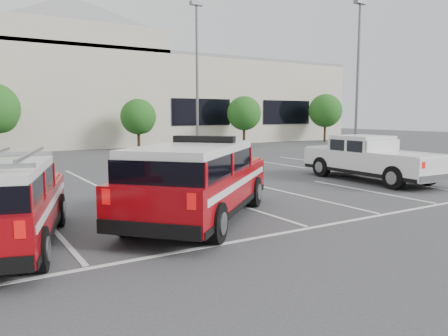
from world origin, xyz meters
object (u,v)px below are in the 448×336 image
object	(u,v)px
tree_mid_right	(139,118)
white_pickup	(370,163)
fire_chief_suv	(198,187)
convention_building	(48,93)
light_pole_right	(358,78)
tree_right	(245,115)
tree_far_right	(326,112)
light_pole_mid	(197,79)

from	to	relation	value
tree_mid_right	white_pickup	distance (m)	20.60
white_pickup	fire_chief_suv	bearing A→B (deg)	-163.99
convention_building	light_pole_right	distance (m)	26.99
fire_chief_suv	tree_mid_right	bearing A→B (deg)	120.15
light_pole_right	white_pickup	world-z (taller)	light_pole_right
convention_building	tree_right	distance (m)	17.96
convention_building	light_pole_right	xyz separation A→B (m)	(15.82, -21.86, 0.47)
convention_building	tree_far_right	size ratio (longest dim) A/B	12.38
fire_chief_suv	white_pickup	size ratio (longest dim) A/B	0.99
light_pole_right	fire_chief_suv	xyz separation A→B (m)	(-17.96, -10.69, -4.29)
convention_building	fire_chief_suv	bearing A→B (deg)	-93.77
tree_mid_right	tree_right	size ratio (longest dim) A/B	0.90
light_pole_mid	tree_right	bearing A→B (deg)	36.77
light_pole_right	tree_far_right	bearing A→B (deg)	52.96
convention_building	light_pole_mid	distance (m)	17.27
convention_building	fire_chief_suv	size ratio (longest dim) A/B	9.77
light_pole_mid	white_pickup	distance (m)	15.02
tree_right	white_pickup	world-z (taller)	tree_right
tree_far_right	light_pole_mid	bearing A→B (deg)	-161.52
tree_right	light_pole_right	bearing A→B (deg)	-85.69
tree_mid_right	white_pickup	xyz separation A→B (m)	(2.45, -20.38, -1.75)
convention_building	tree_far_right	bearing A→B (deg)	-21.51
tree_mid_right	fire_chief_suv	xyz separation A→B (m)	(-7.05, -22.73, -1.60)
convention_building	light_pole_mid	bearing A→B (deg)	-66.74
tree_mid_right	tree_far_right	bearing A→B (deg)	0.00
light_pole_mid	white_pickup	bearing A→B (deg)	-87.84
tree_mid_right	light_pole_mid	bearing A→B (deg)	-72.48
tree_mid_right	tree_right	xyz separation A→B (m)	(10.00, 0.00, 0.27)
white_pickup	tree_far_right	bearing A→B (deg)	51.39
tree_right	light_pole_mid	distance (m)	10.38
tree_mid_right	fire_chief_suv	size ratio (longest dim) A/B	0.65
convention_building	fire_chief_suv	world-z (taller)	convention_building
convention_building	fire_chief_suv	distance (m)	32.84
light_pole_right	fire_chief_suv	distance (m)	21.34
light_pole_mid	fire_chief_suv	bearing A→B (deg)	-118.24
light_pole_right	white_pickup	distance (m)	12.68
tree_far_right	light_pole_right	world-z (taller)	light_pole_right
tree_mid_right	tree_right	distance (m)	10.00
convention_building	white_pickup	bearing A→B (deg)	-76.30
light_pole_right	convention_building	bearing A→B (deg)	125.89
convention_building	light_pole_mid	xyz separation A→B (m)	(6.82, -15.86, 0.47)
tree_right	tree_far_right	size ratio (longest dim) A/B	0.91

